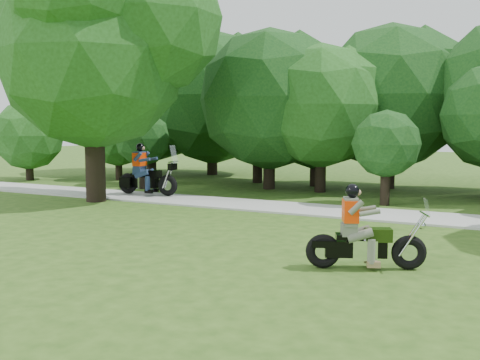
% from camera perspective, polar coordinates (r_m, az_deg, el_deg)
% --- Properties ---
extents(ground, '(100.00, 100.00, 0.00)m').
position_cam_1_polar(ground, '(8.47, 9.40, -12.36)').
color(ground, '#2A4B15').
rests_on(ground, ground).
extents(walkway, '(60.00, 2.20, 0.06)m').
position_cam_1_polar(walkway, '(16.07, 18.16, -3.79)').
color(walkway, '#ADADA8').
rests_on(walkway, ground).
extents(tree_line, '(41.06, 12.11, 7.90)m').
position_cam_1_polar(tree_line, '(22.55, 20.26, 8.13)').
color(tree_line, black).
rests_on(tree_line, ground).
extents(big_tree_west, '(8.64, 6.56, 9.96)m').
position_cam_1_polar(big_tree_west, '(19.71, -14.91, 14.74)').
color(big_tree_west, black).
rests_on(big_tree_west, ground).
extents(chopper_motorcycle, '(2.13, 1.19, 1.58)m').
position_cam_1_polar(chopper_motorcycle, '(10.10, 12.69, -6.03)').
color(chopper_motorcycle, black).
rests_on(chopper_motorcycle, ground).
extents(touring_motorcycle, '(2.53, 0.83, 1.93)m').
position_cam_1_polar(touring_motorcycle, '(20.29, -10.23, 0.43)').
color(touring_motorcycle, black).
rests_on(touring_motorcycle, walkway).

